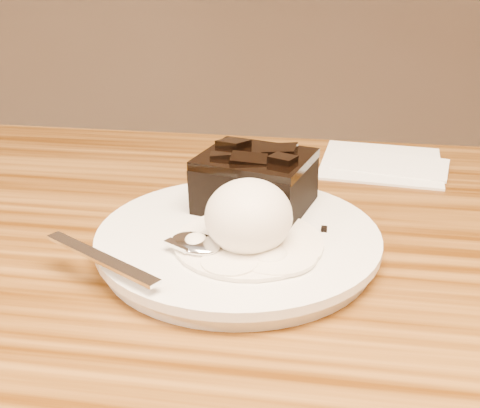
# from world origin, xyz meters

# --- Properties ---
(plate) EXTENTS (0.24, 0.24, 0.02)m
(plate) POSITION_xyz_m (0.01, 0.08, 0.76)
(plate) COLOR white
(plate) RESTS_ON dining_table
(brownie) EXTENTS (0.11, 0.10, 0.04)m
(brownie) POSITION_xyz_m (0.02, 0.13, 0.79)
(brownie) COLOR black
(brownie) RESTS_ON plate
(ice_cream_scoop) EXTENTS (0.07, 0.07, 0.06)m
(ice_cream_scoop) POSITION_xyz_m (0.02, 0.06, 0.79)
(ice_cream_scoop) COLOR white
(ice_cream_scoop) RESTS_ON plate
(melt_puddle) EXTENTS (0.12, 0.12, 0.00)m
(melt_puddle) POSITION_xyz_m (0.02, 0.06, 0.77)
(melt_puddle) COLOR white
(melt_puddle) RESTS_ON plate
(spoon) EXTENTS (0.17, 0.12, 0.01)m
(spoon) POSITION_xyz_m (-0.02, 0.04, 0.77)
(spoon) COLOR silver
(spoon) RESTS_ON plate
(napkin) EXTENTS (0.15, 0.15, 0.01)m
(napkin) POSITION_xyz_m (0.14, 0.32, 0.75)
(napkin) COLOR white
(napkin) RESTS_ON dining_table
(crumb_a) EXTENTS (0.01, 0.01, 0.00)m
(crumb_a) POSITION_xyz_m (0.08, 0.09, 0.77)
(crumb_a) COLOR black
(crumb_a) RESTS_ON plate
(crumb_b) EXTENTS (0.01, 0.01, 0.00)m
(crumb_b) POSITION_xyz_m (0.01, 0.06, 0.77)
(crumb_b) COLOR black
(crumb_b) RESTS_ON plate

